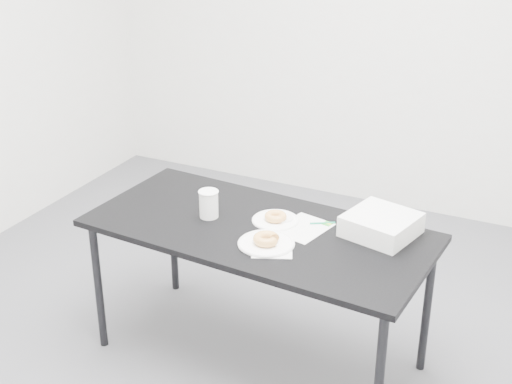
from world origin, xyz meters
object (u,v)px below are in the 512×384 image
at_px(scorecard, 303,228).
at_px(plate_near, 266,243).
at_px(table, 259,238).
at_px(plate_far, 275,220).
at_px(donut_near, 266,239).
at_px(pen, 323,223).
at_px(bakery_box, 381,225).
at_px(donut_far, 276,216).
at_px(coffee_cup, 209,204).

bearing_deg(scorecard, plate_near, -98.30).
relative_size(table, plate_far, 7.39).
bearing_deg(donut_near, pen, 63.04).
relative_size(table, donut_near, 13.90).
relative_size(scorecard, pen, 2.15).
bearing_deg(bakery_box, donut_far, -156.22).
bearing_deg(table, plate_near, -48.96).
relative_size(table, donut_far, 15.74).
distance_m(plate_near, donut_far, 0.24).
bearing_deg(donut_far, scorecard, -4.95).
bearing_deg(coffee_cup, plate_far, 17.88).
height_order(pen, bakery_box, bakery_box).
bearing_deg(coffee_cup, table, 0.51).
relative_size(table, coffee_cup, 12.19).
xyz_separation_m(pen, donut_near, (-0.15, -0.29, 0.02)).
distance_m(scorecard, plate_far, 0.14).
distance_m(pen, bakery_box, 0.27).
xyz_separation_m(pen, donut_far, (-0.21, -0.06, 0.02)).
relative_size(scorecard, plate_far, 1.15).
bearing_deg(bakery_box, plate_near, -129.40).
bearing_deg(plate_near, plate_far, 104.65).
relative_size(table, scorecard, 6.44).
relative_size(coffee_cup, bakery_box, 0.47).
relative_size(table, pen, 13.88).
bearing_deg(table, donut_far, 70.27).
distance_m(donut_far, coffee_cup, 0.32).
xyz_separation_m(plate_near, coffee_cup, (-0.36, 0.13, 0.06)).
height_order(donut_far, bakery_box, bakery_box).
bearing_deg(pen, plate_far, 166.61).
distance_m(table, bakery_box, 0.56).
bearing_deg(table, scorecard, 28.01).
height_order(donut_near, donut_far, donut_near).
distance_m(scorecard, donut_far, 0.14).
bearing_deg(coffee_cup, pen, 17.51).
relative_size(pen, plate_near, 0.47).
relative_size(donut_near, donut_far, 1.13).
xyz_separation_m(table, plate_near, (0.10, -0.13, 0.06)).
bearing_deg(plate_near, bakery_box, 36.95).
distance_m(donut_near, coffee_cup, 0.38).
distance_m(scorecard, bakery_box, 0.35).
xyz_separation_m(donut_near, plate_far, (-0.06, 0.23, -0.03)).
height_order(plate_near, donut_near, donut_near).
height_order(plate_far, bakery_box, bakery_box).
xyz_separation_m(table, coffee_cup, (-0.26, -0.00, 0.12)).
bearing_deg(scorecard, pen, 61.71).
distance_m(plate_near, plate_far, 0.24).
relative_size(table, bakery_box, 5.68).
distance_m(donut_near, donut_far, 0.24).
relative_size(plate_near, donut_near, 2.13).
distance_m(table, plate_far, 0.12).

